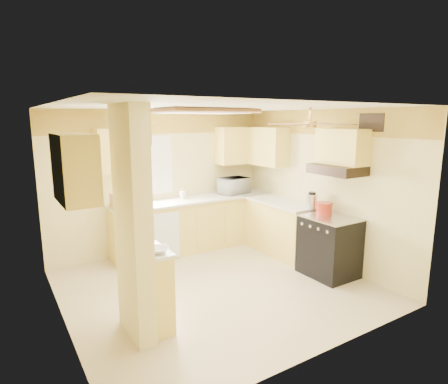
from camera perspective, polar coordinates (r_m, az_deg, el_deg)
floor at (r=5.50m, az=-1.18°, el=-14.20°), size 4.00×4.00×0.00m
ceiling at (r=4.98m, az=-1.30°, el=12.82°), size 4.00×4.00×0.00m
wall_back at (r=6.77m, az=-9.53°, el=1.57°), size 4.00×0.00×4.00m
wall_front at (r=3.65m, az=14.36°, el=-6.75°), size 4.00×0.00×4.00m
wall_left at (r=4.45m, az=-24.01°, el=-4.19°), size 0.00×3.80×3.80m
wall_right at (r=6.34m, az=14.47°, el=0.73°), size 0.00×3.80×3.80m
wallpaper_border at (r=6.66m, az=-9.75°, el=10.49°), size 4.00×0.02×0.40m
partition_column at (r=4.06m, az=-13.74°, el=-4.91°), size 0.20×0.70×2.50m
partition_ledge at (r=4.41m, az=-10.45°, el=-14.58°), size 0.25×0.55×0.90m
ledge_top at (r=4.23m, az=-10.68°, el=-8.83°), size 0.28×0.58×0.04m
lower_cabinets_back at (r=6.88m, az=-4.49°, el=-4.98°), size 3.00×0.60×0.90m
lower_cabinets_right at (r=6.74m, az=8.67°, el=-5.43°), size 0.60×1.40×0.90m
countertop_back at (r=6.76m, az=-4.51°, el=-1.17°), size 3.04×0.64×0.04m
countertop_right at (r=6.62m, az=8.72°, el=-1.54°), size 0.64×1.44×0.04m
dishwasher_panel at (r=6.32m, az=-9.23°, el=-6.77°), size 0.58×0.02×0.80m
window at (r=6.62m, az=-11.56°, el=3.91°), size 0.92×0.02×1.02m
upper_cab_back_left at (r=6.26m, az=-16.31°, el=6.05°), size 0.60×0.35×0.70m
upper_cab_back_right at (r=7.28m, az=2.27°, el=7.12°), size 0.90×0.35×0.70m
upper_cab_right at (r=7.07m, az=6.31°, el=6.94°), size 0.35×1.00×0.70m
upper_cab_left_wall at (r=4.12m, az=-21.74°, el=3.36°), size 0.35×0.75×0.70m
upper_cab_over_stove at (r=5.76m, az=17.58°, el=6.59°), size 0.35×0.76×0.52m
stove at (r=5.94m, az=15.76°, el=-7.91°), size 0.68×0.77×0.92m
range_hood at (r=5.73m, az=16.83°, el=3.29°), size 0.50×0.76×0.14m
poster_menu at (r=3.98m, az=-12.60°, el=3.64°), size 0.02×0.42×0.57m
poster_nashville at (r=4.11m, az=-12.22°, el=-5.38°), size 0.02×0.42×0.57m
ceiling_light_panel at (r=5.46m, az=-3.13°, el=12.18°), size 1.35×0.95×0.06m
ceiling_fan at (r=5.04m, az=12.92°, el=10.09°), size 1.15×1.15×0.26m
vent_grate at (r=5.65m, az=21.55°, el=9.82°), size 0.02×0.40×0.25m
microwave at (r=7.17m, az=1.51°, el=0.96°), size 0.60×0.45×0.31m
bowl at (r=4.11m, az=-10.06°, el=-8.71°), size 0.31×0.31×0.06m
dutch_oven at (r=5.96m, az=15.00°, el=-2.36°), size 0.26×0.26×0.17m
kettle at (r=6.16m, az=13.24°, el=-1.28°), size 0.17×0.17×0.26m
dish_rack at (r=6.25m, az=-15.03°, el=-1.52°), size 0.45×0.35×0.24m
utensil_crock at (r=6.77m, az=-6.31°, el=-0.42°), size 0.10×0.10×0.21m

